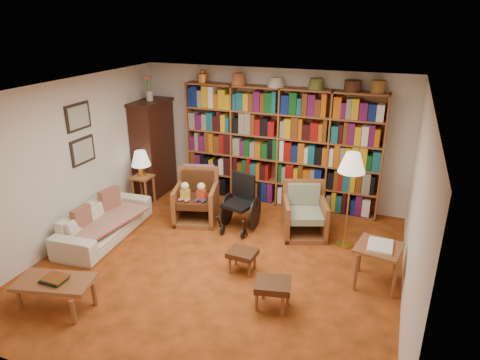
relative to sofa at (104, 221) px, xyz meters
The scene contains 23 objects.
floor 2.07m from the sofa, ahead, with size 5.00×5.00×0.00m, color #B94B1C.
ceiling 3.03m from the sofa, ahead, with size 5.00×5.00×0.00m, color white.
wall_back 3.32m from the sofa, 49.71° to the left, with size 5.00×5.00×0.00m, color silver.
wall_front 3.44m from the sofa, 51.55° to the right, with size 5.00×5.00×0.00m, color silver.
wall_left 1.08m from the sofa, 169.68° to the right, with size 5.00×5.00×0.00m, color silver.
wall_right 4.66m from the sofa, ahead, with size 5.00×5.00×0.00m, color silver.
bookshelf 3.30m from the sofa, 44.96° to the left, with size 3.60×0.30×2.42m.
curio_cabinet 2.05m from the sofa, 96.10° to the left, with size 0.50×0.95×2.40m.
framed_pictures 1.44m from the sofa, 153.01° to the left, with size 0.03×0.52×0.97m.
sofa is the anchor object (origin of this frame).
sofa_throw 0.06m from the sofa, ahead, with size 0.70×1.30×0.04m, color beige.
cushion_left 0.41m from the sofa, 110.38° to the left, with size 0.12×0.38×0.38m, color maroon.
cushion_right 0.41m from the sofa, 110.38° to the right, with size 0.11×0.35×0.35m, color maroon.
side_table_lamp 1.31m from the sofa, 94.39° to the left, with size 0.35×0.35×0.57m.
table_lamp 1.45m from the sofa, 94.39° to the left, with size 0.36×0.36×0.49m.
armchair_leather 1.61m from the sofa, 45.50° to the left, with size 0.91×0.92×0.91m.
armchair_sage 3.27m from the sofa, 23.35° to the left, with size 0.92×0.91×0.85m.
wheelchair 2.23m from the sofa, 29.58° to the left, with size 0.56×0.74×0.92m.
floor_lamp 3.97m from the sofa, 16.50° to the left, with size 0.40×0.40×1.52m.
side_table_papers 4.21m from the sofa, ahead, with size 0.64×0.64×0.61m.
footstool_a 2.44m from the sofa, ahead, with size 0.41×0.35×0.33m.
footstool_b 3.15m from the sofa, 13.94° to the right, with size 0.50×0.45×0.37m.
coffee_table 1.79m from the sofa, 71.50° to the right, with size 1.01×0.67×0.43m.
Camera 1 is at (2.18, -4.90, 3.41)m, focal length 32.00 mm.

